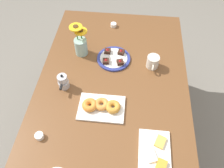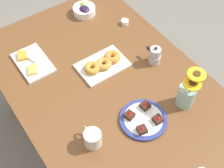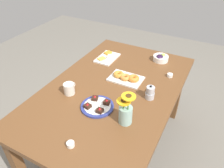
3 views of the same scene
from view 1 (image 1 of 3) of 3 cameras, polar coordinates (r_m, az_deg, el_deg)
The scene contains 10 objects.
ground_plane at distance 2.07m, azimuth 0.00°, elevation -12.98°, with size 6.00×6.00×0.00m, color slate.
dining_table at distance 1.50m, azimuth 0.00°, elevation -2.86°, with size 1.60×1.00×0.74m.
coffee_mug at distance 1.54m, azimuth 10.61°, elevation 5.72°, with size 0.12×0.08×0.09m.
cheese_platter at distance 1.24m, azimuth 11.20°, elevation -17.40°, with size 0.26×0.17×0.03m.
croissant_platter at distance 1.33m, azimuth -2.84°, elevation -5.89°, with size 0.19×0.28×0.05m.
jam_cup_honey at distance 1.85m, azimuth 0.40°, elevation 15.22°, with size 0.05×0.05×0.03m.
jam_cup_berry at distance 1.31m, azimuth -18.46°, elevation -12.75°, with size 0.05×0.05×0.03m.
dessert_plate at distance 1.58m, azimuth 0.44°, elevation 6.75°, with size 0.24×0.24×0.05m.
flower_vase at distance 1.59m, azimuth -8.18°, elevation 10.15°, with size 0.11×0.12×0.24m.
moka_pot at distance 1.43m, azimuth -12.62°, elevation 0.56°, with size 0.11×0.07×0.12m.
Camera 1 is at (0.83, 0.08, 1.90)m, focal length 35.00 mm.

